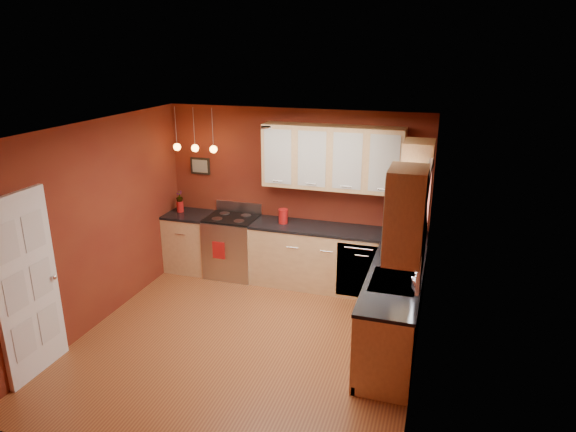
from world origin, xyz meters
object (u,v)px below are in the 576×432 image
(sink, at_px, (394,283))
(soap_pump, at_px, (416,282))
(gas_range, at_px, (233,246))
(coffee_maker, at_px, (415,228))
(red_canister, at_px, (283,216))

(sink, xyz_separation_m, soap_pump, (0.25, -0.19, 0.13))
(gas_range, xyz_separation_m, coffee_maker, (2.73, 0.02, 0.58))
(gas_range, relative_size, soap_pump, 5.15)
(gas_range, bearing_deg, soap_pump, -30.45)
(sink, relative_size, red_canister, 3.25)
(gas_range, height_order, soap_pump, soap_pump)
(sink, bearing_deg, soap_pump, -36.97)
(sink, xyz_separation_m, coffee_maker, (0.11, 1.52, 0.15))
(sink, height_order, soap_pump, sink)
(red_canister, bearing_deg, gas_range, -179.62)
(sink, bearing_deg, gas_range, 150.22)
(sink, distance_m, coffee_maker, 1.53)
(gas_range, distance_m, soap_pump, 3.38)
(sink, height_order, coffee_maker, sink)
(gas_range, distance_m, red_canister, 1.00)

